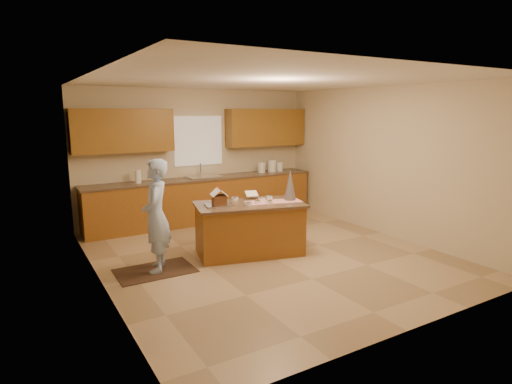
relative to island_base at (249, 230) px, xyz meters
The scene contains 28 objects.
floor 0.50m from the island_base, 46.20° to the right, with size 5.50×5.50×0.00m, color tan.
ceiling 2.32m from the island_base, 46.20° to the right, with size 5.50×5.50×0.00m, color silver.
wall_back 2.71m from the island_base, 85.25° to the left, with size 5.50×5.50×0.00m, color beige.
wall_front 3.13m from the island_base, 85.95° to the right, with size 5.50×5.50×0.00m, color beige.
wall_left 2.49m from the island_base, behind, with size 5.50×5.50×0.00m, color beige.
wall_right 2.88m from the island_base, ahead, with size 5.50×5.50×0.00m, color beige.
stone_accent 2.63m from the island_base, 155.82° to the right, with size 2.50×2.50×0.00m, color gray.
window_curtain 2.81m from the island_base, 85.19° to the left, with size 1.05×0.03×1.00m, color white.
back_counter_base 2.24m from the island_base, 84.62° to the left, with size 4.80×0.60×0.88m, color brown.
back_counter_top 2.30m from the island_base, 84.62° to the left, with size 4.85×0.63×0.04m, color brown.
upper_cabinet_left 3.10m from the island_base, 119.68° to the left, with size 1.85×0.35×0.80m, color olive.
upper_cabinet_right 3.30m from the island_base, 53.17° to the left, with size 1.85×0.35×0.80m, color olive.
sink 2.29m from the island_base, 84.62° to the left, with size 0.70×0.45×0.12m, color silver.
faucet 2.51m from the island_base, 85.02° to the left, with size 0.03×0.03×0.28m, color silver.
island_base is the anchor object (origin of this frame).
island_top 0.41m from the island_base, ahead, with size 1.69×0.88×0.04m, color brown.
table_runner 0.59m from the island_base, 13.87° to the right, with size 0.90×0.32×0.01m, color #B40C12.
baking_tray 0.66m from the island_base, behind, with size 0.41×0.31×0.02m, color silver.
cookbook 0.63m from the island_base, 54.59° to the left, with size 0.20×0.02×0.16m, color white.
tinsel_tree 0.98m from the island_base, 10.20° to the right, with size 0.20×0.20×0.49m, color #A8A6B2.
rug 1.60m from the island_base, behind, with size 1.08×0.71×0.01m, color black.
boy 1.55m from the island_base, behind, with size 0.58×0.38×1.60m, color #A4BFE9.
canister_a 2.81m from the island_base, 54.75° to the left, with size 0.17×0.17×0.23m, color white.
canister_b 2.97m from the island_base, 50.31° to the left, with size 0.19×0.19×0.27m, color white.
canister_c 3.10m from the island_base, 47.37° to the left, with size 0.15×0.15×0.21m, color white.
paper_towel 2.59m from the island_base, 117.10° to the left, with size 0.11×0.11×0.25m, color white.
gingerbread_house 0.74m from the island_base, behind, with size 0.30×0.30×0.25m.
candy_bowls 0.48m from the island_base, ahead, with size 0.64×0.61×0.05m.
Camera 1 is at (-3.43, -5.44, 2.25)m, focal length 29.69 mm.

